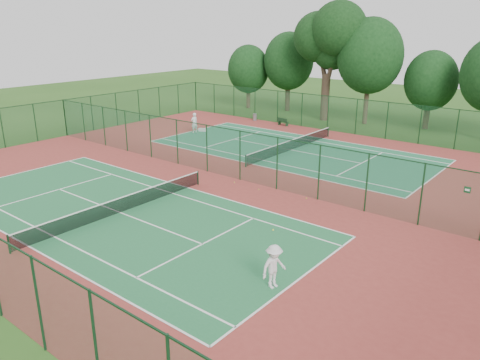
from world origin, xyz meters
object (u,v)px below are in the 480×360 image
trash_bin (255,117)px  kit_bag (203,130)px  bench (283,122)px  big_tree (330,37)px  player_far (194,123)px  player_near (274,266)px

trash_bin → kit_bag: bearing=-95.5°
bench → big_tree: size_ratio=0.11×
bench → trash_bin: bearing=-176.2°
bench → kit_bag: bench is taller
player_far → trash_bin: bearing=-176.3°
trash_bin → big_tree: big_tree is taller
player_far → bench: (4.92, 8.36, -0.58)m
big_tree → kit_bag: bearing=-116.8°
player_near → player_far: player_far is taller
trash_bin → big_tree: bearing=42.5°
player_near → bench: size_ratio=1.38×
bench → big_tree: bearing=78.7°
trash_bin → bench: size_ratio=0.57×
player_far → bench: 9.72m
player_near → big_tree: big_tree is taller
kit_bag → big_tree: 17.17m
bench → kit_bag: (-4.69, -7.46, -0.27)m
trash_bin → bench: (3.94, -0.27, 0.03)m
trash_bin → player_far: bearing=-96.5°
player_far → big_tree: size_ratio=0.16×
trash_bin → kit_bag: (-0.75, -7.73, -0.24)m
player_near → bench: player_near is taller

